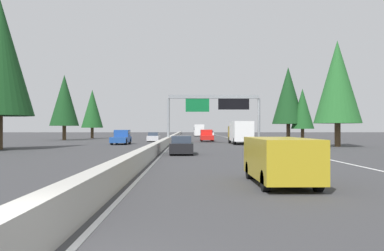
{
  "coord_description": "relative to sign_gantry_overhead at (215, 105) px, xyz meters",
  "views": [
    {
      "loc": [
        -5.64,
        -2.18,
        2.04
      ],
      "look_at": [
        63.48,
        -3.08,
        2.55
      ],
      "focal_mm": 38.73,
      "sensor_mm": 36.0,
      "label": 1
    }
  ],
  "objects": [
    {
      "name": "pickup_distant_b",
      "position": [
        10.74,
        0.63,
        -4.35
      ],
      "size": [
        5.6,
        2.0,
        1.86
      ],
      "color": "red",
      "rests_on": "ground"
    },
    {
      "name": "minivan_mid_right",
      "position": [
        -41.07,
        0.44,
        -4.31
      ],
      "size": [
        5.0,
        1.95,
        1.69
      ],
      "color": "#AD931E",
      "rests_on": "ground"
    },
    {
      "name": "conifer_right_mid",
      "position": [
        17.86,
        -14.41,
        2.7
      ],
      "size": [
        5.76,
        5.76,
        13.1
      ],
      "color": "#4C3823",
      "rests_on": "ground"
    },
    {
      "name": "bus_far_right",
      "position": [
        56.02,
        0.56,
        -3.55
      ],
      "size": [
        11.5,
        2.55,
        3.1
      ],
      "color": "white",
      "rests_on": "ground"
    },
    {
      "name": "shoulder_stripe_right",
      "position": [
        19.51,
        -5.49,
        -5.26
      ],
      "size": [
        160.0,
        0.16,
        0.01
      ],
      "primitive_type": "cube",
      "color": "silver",
      "rests_on": "ground"
    },
    {
      "name": "conifer_left_mid",
      "position": [
        16.7,
        25.34,
        1.72
      ],
      "size": [
        5.06,
        5.06,
        11.49
      ],
      "color": "#4C3823",
      "rests_on": "ground"
    },
    {
      "name": "box_truck_far_left",
      "position": [
        -2.06,
        -3.17,
        -3.65
      ],
      "size": [
        8.5,
        2.4,
        2.95
      ],
      "color": "white",
      "rests_on": "ground"
    },
    {
      "name": "median_barrier",
      "position": [
        29.51,
        6.33,
        -4.81
      ],
      "size": [
        180.0,
        0.56,
        0.9
      ],
      "primitive_type": "cube",
      "color": "#ADAAA3",
      "rests_on": "ground"
    },
    {
      "name": "conifer_right_near",
      "position": [
        -9.82,
        -13.13,
        2.02
      ],
      "size": [
        5.27,
        5.27,
        11.98
      ],
      "color": "#4C3823",
      "rests_on": "ground"
    },
    {
      "name": "sign_gantry_overhead",
      "position": [
        0.0,
        0.0,
        0.0
      ],
      "size": [
        0.5,
        12.68,
        6.62
      ],
      "color": "gray",
      "rests_on": "ground"
    },
    {
      "name": "conifer_right_far",
      "position": [
        16.38,
        -16.56,
        0.25
      ],
      "size": [
        4.0,
        4.0,
        9.08
      ],
      "color": "#4C3823",
      "rests_on": "ground"
    },
    {
      "name": "shoulder_stripe_median",
      "position": [
        19.51,
        5.78,
        -5.26
      ],
      "size": [
        160.0,
        0.16,
        0.01
      ],
      "primitive_type": "cube",
      "color": "silver",
      "rests_on": "ground"
    },
    {
      "name": "oncoming_near",
      "position": [
        -2.19,
        12.34,
        -4.35
      ],
      "size": [
        5.6,
        2.0,
        1.86
      ],
      "rotation": [
        0.0,
        0.0,
        3.14
      ],
      "color": "#1E4793",
      "rests_on": "ground"
    },
    {
      "name": "conifer_left_far",
      "position": [
        29.06,
        23.26,
        0.84
      ],
      "size": [
        4.42,
        4.42,
        10.06
      ],
      "color": "#4C3823",
      "rests_on": "ground"
    },
    {
      "name": "ground_plane",
      "position": [
        9.51,
        6.03,
        -5.26
      ],
      "size": [
        320.0,
        320.0,
        0.0
      ],
      "primitive_type": "plane",
      "color": "#38383A"
    },
    {
      "name": "oncoming_far",
      "position": [
        8.56,
        9.02,
        -4.58
      ],
      "size": [
        4.4,
        1.8,
        1.47
      ],
      "rotation": [
        0.0,
        0.0,
        3.14
      ],
      "color": "silver",
      "rests_on": "ground"
    },
    {
      "name": "sedan_mid_left",
      "position": [
        62.3,
        -2.95,
        -4.58
      ],
      "size": [
        4.4,
        1.8,
        1.47
      ],
      "color": "white",
      "rests_on": "ground"
    },
    {
      "name": "sedan_near_right",
      "position": [
        -23.37,
        4.25,
        -4.58
      ],
      "size": [
        4.4,
        1.8,
        1.47
      ],
      "color": "black",
      "rests_on": "ground"
    }
  ]
}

